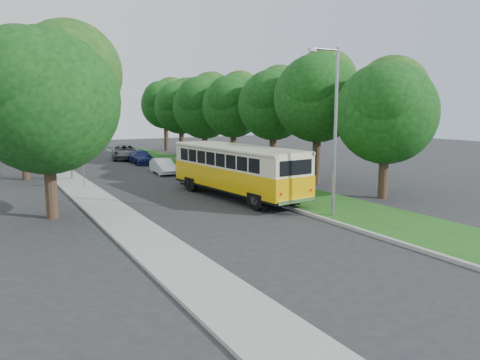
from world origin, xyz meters
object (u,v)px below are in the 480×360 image
car_white (163,166)px  car_blue (141,157)px  lamppost_near (334,127)px  car_silver (190,172)px  vintage_bus (237,172)px  car_grey (125,152)px  lamppost_far (68,124)px

car_white → car_blue: same height
lamppost_near → car_blue: 26.49m
car_silver → car_white: size_ratio=0.97×
lamppost_near → vintage_bus: lamppost_near is taller
vintage_bus → car_silver: (0.17, 7.43, -0.94)m
car_blue → car_grey: bearing=95.2°
lamppost_far → car_blue: size_ratio=1.76×
car_silver → car_blue: (0.12, 12.04, -0.00)m
lamppost_near → vintage_bus: (-1.49, 6.73, -2.81)m
car_silver → car_blue: car_silver is taller
car_silver → car_grey: car_grey is taller
lamppost_near → vintage_bus: size_ratio=0.76×
vintage_bus → car_blue: (0.28, 19.46, -0.94)m
lamppost_far → car_silver: size_ratio=2.06×
vintage_bus → car_grey: vintage_bus is taller
lamppost_near → lamppost_far: 20.53m
car_silver → car_white: (-0.46, 4.41, -0.00)m
lamppost_far → car_blue: lamppost_far is taller
lamppost_far → car_silver: 9.41m
car_grey → vintage_bus: bearing=-77.5°
car_grey → car_white: bearing=-78.8°
vintage_bus → lamppost_near: bearing=-83.4°
lamppost_near → car_grey: size_ratio=1.48×
lamppost_near → car_silver: (-1.32, 14.15, -3.75)m
lamppost_near → lamppost_far: bearing=115.7°
vintage_bus → car_white: bearing=85.5°
lamppost_far → car_silver: lamppost_far is taller
lamppost_far → vintage_bus: size_ratio=0.72×
lamppost_far → vintage_bus: 14.15m
vintage_bus → car_grey: (-0.03, 24.18, -0.81)m
vintage_bus → car_blue: 19.49m
car_silver → lamppost_far: bearing=171.1°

